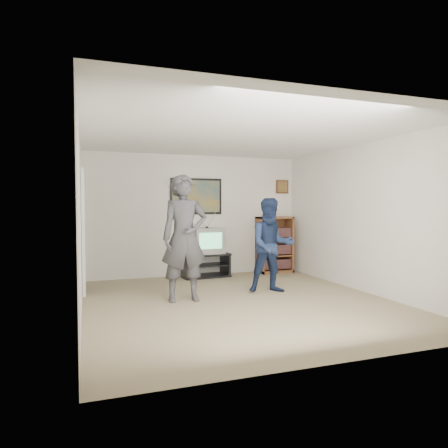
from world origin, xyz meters
TOP-DOWN VIEW (x-y plane):
  - room_shell at (0.00, 0.35)m, footprint 4.51×5.00m
  - media_stand at (0.11, 2.23)m, footprint 1.00×0.62m
  - crt_television at (0.16, 2.23)m, footprint 0.64×0.55m
  - bookshelf at (1.72, 2.28)m, footprint 0.74×0.42m
  - table_lamp at (1.68, 2.26)m, footprint 0.21×0.21m
  - person_tall at (-0.77, 0.35)m, footprint 0.71×0.46m
  - person_short at (0.75, 0.46)m, footprint 0.87×0.74m
  - controller_left at (-0.75, 0.55)m, footprint 0.08×0.13m
  - controller_right at (0.76, 0.67)m, footprint 0.06×0.12m
  - poster at (0.00, 2.48)m, footprint 1.10×0.03m
  - air_vent at (-0.55, 2.48)m, footprint 0.28×0.02m
  - small_picture at (2.00, 2.48)m, footprint 0.30×0.03m
  - doorway at (-2.23, 1.60)m, footprint 0.03×0.85m

SIDE VIEW (x-z plane):
  - media_stand at x=0.11m, z-range 0.00..0.48m
  - bookshelf at x=1.72m, z-range 0.00..1.21m
  - crt_television at x=0.16m, z-range 0.48..1.00m
  - person_short at x=0.75m, z-range 0.00..1.58m
  - controller_right at x=0.76m, z-range 0.94..0.97m
  - person_tall at x=-0.77m, z-range 0.00..1.93m
  - doorway at x=-2.23m, z-range 0.00..2.00m
  - room_shell at x=0.00m, z-range 0.00..2.50m
  - controller_left at x=-0.75m, z-range 1.26..1.30m
  - table_lamp at x=1.68m, z-range 1.21..1.55m
  - poster at x=0.00m, z-range 1.27..2.02m
  - small_picture at x=2.00m, z-range 1.73..2.03m
  - air_vent at x=-0.55m, z-range 1.88..2.02m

